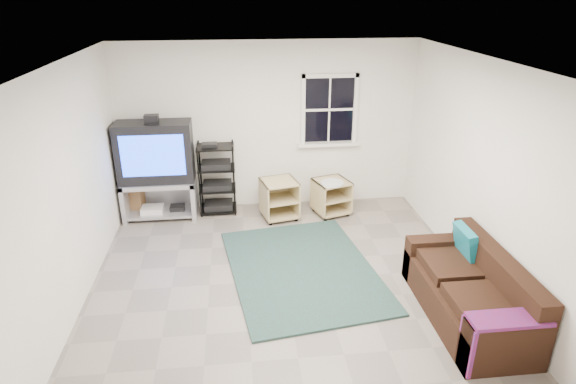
{
  "coord_description": "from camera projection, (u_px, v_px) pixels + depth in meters",
  "views": [
    {
      "loc": [
        -0.5,
        -4.95,
        3.3
      ],
      "look_at": [
        0.1,
        0.4,
        1.0
      ],
      "focal_mm": 30.0,
      "sensor_mm": 36.0,
      "label": 1
    }
  ],
  "objects": [
    {
      "name": "room",
      "position": [
        329.0,
        114.0,
        7.46
      ],
      "size": [
        4.6,
        4.62,
        4.6
      ],
      "color": "gray",
      "rests_on": "ground"
    },
    {
      "name": "tv_unit",
      "position": [
        156.0,
        162.0,
        7.18
      ],
      "size": [
        1.1,
        0.55,
        1.61
      ],
      "color": "#A0A0A9",
      "rests_on": "ground"
    },
    {
      "name": "av_rack",
      "position": [
        217.0,
        183.0,
        7.49
      ],
      "size": [
        0.56,
        0.41,
        1.12
      ],
      "color": "black",
      "rests_on": "ground"
    },
    {
      "name": "side_table_left",
      "position": [
        278.0,
        197.0,
        7.39
      ],
      "size": [
        0.61,
        0.61,
        0.61
      ],
      "rotation": [
        0.0,
        0.0,
        0.22
      ],
      "color": "tan",
      "rests_on": "ground"
    },
    {
      "name": "side_table_right",
      "position": [
        330.0,
        194.0,
        7.51
      ],
      "size": [
        0.62,
        0.62,
        0.58
      ],
      "rotation": [
        0.0,
        0.0,
        0.3
      ],
      "color": "tan",
      "rests_on": "ground"
    },
    {
      "name": "sofa",
      "position": [
        471.0,
        294.0,
        5.12
      ],
      "size": [
        0.8,
        1.79,
        0.82
      ],
      "color": "black",
      "rests_on": "ground"
    },
    {
      "name": "shag_rug",
      "position": [
        302.0,
        269.0,
        6.07
      ],
      "size": [
        2.06,
        2.61,
        0.03
      ],
      "primitive_type": "cube",
      "rotation": [
        0.0,
        0.0,
        0.14
      ],
      "color": "#301D15",
      "rests_on": "ground"
    },
    {
      "name": "paper_bag",
      "position": [
        133.0,
        200.0,
        7.52
      ],
      "size": [
        0.35,
        0.26,
        0.45
      ],
      "primitive_type": "cube",
      "rotation": [
        0.0,
        0.0,
        -0.19
      ],
      "color": "#8A603E",
      "rests_on": "ground"
    }
  ]
}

